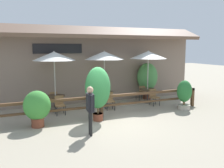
% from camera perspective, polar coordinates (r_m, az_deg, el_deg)
% --- Properties ---
extents(ground_plane, '(60.00, 60.00, 0.00)m').
position_cam_1_polar(ground_plane, '(10.35, -0.33, -8.86)').
color(ground_plane, '#9E937F').
extents(building_facade, '(14.28, 1.49, 4.23)m').
position_cam_1_polar(building_facade, '(13.78, -7.05, 4.58)').
color(building_facade, gray).
rests_on(building_facade, ground).
extents(patio_railing, '(10.40, 0.14, 0.95)m').
position_cam_1_polar(patio_railing, '(11.11, -2.45, -3.95)').
color(patio_railing, brown).
rests_on(patio_railing, ground).
extents(patio_umbrella_near, '(2.01, 2.01, 2.90)m').
position_cam_1_polar(patio_umbrella_near, '(12.10, -13.10, 6.21)').
color(patio_umbrella_near, '#B7B2A8').
rests_on(patio_umbrella_near, ground).
extents(dining_table_near, '(0.92, 0.92, 0.77)m').
position_cam_1_polar(dining_table_near, '(12.34, -12.78, -3.30)').
color(dining_table_near, '#4C3826').
rests_on(dining_table_near, ground).
extents(chair_near_streetside, '(0.42, 0.42, 0.86)m').
position_cam_1_polar(chair_near_streetside, '(11.73, -11.85, -4.53)').
color(chair_near_streetside, olive).
rests_on(chair_near_streetside, ground).
extents(chair_near_wallside, '(0.51, 0.51, 0.86)m').
position_cam_1_polar(chair_near_wallside, '(13.01, -13.43, -3.32)').
color(chair_near_wallside, olive).
rests_on(chair_near_wallside, ground).
extents(patio_umbrella_middle, '(2.01, 2.01, 2.90)m').
position_cam_1_polar(patio_umbrella_middle, '(12.80, -1.78, 6.54)').
color(patio_umbrella_middle, '#B7B2A8').
rests_on(patio_umbrella_middle, ground).
extents(dining_table_middle, '(0.92, 0.92, 0.77)m').
position_cam_1_polar(dining_table_middle, '(13.03, -1.74, -2.47)').
color(dining_table_middle, '#4C3826').
rests_on(dining_table_middle, ground).
extents(chair_middle_streetside, '(0.47, 0.47, 0.86)m').
position_cam_1_polar(chair_middle_streetside, '(12.37, -0.55, -3.68)').
color(chair_middle_streetside, olive).
rests_on(chair_middle_streetside, ground).
extents(chair_middle_wallside, '(0.47, 0.47, 0.86)m').
position_cam_1_polar(chair_middle_wallside, '(13.71, -3.21, -2.50)').
color(chair_middle_wallside, olive).
rests_on(chair_middle_wallside, ground).
extents(patio_umbrella_far, '(2.01, 2.01, 2.90)m').
position_cam_1_polar(patio_umbrella_far, '(13.84, 8.29, 6.59)').
color(patio_umbrella_far, '#B7B2A8').
rests_on(patio_umbrella_far, ground).
extents(dining_table_far, '(0.92, 0.92, 0.77)m').
position_cam_1_polar(dining_table_far, '(14.05, 8.11, -1.75)').
color(dining_table_far, '#4C3826').
rests_on(dining_table_far, ground).
extents(chair_far_streetside, '(0.43, 0.43, 0.86)m').
position_cam_1_polar(chair_far_streetside, '(13.48, 9.55, -2.79)').
color(chair_far_streetside, olive).
rests_on(chair_far_streetside, ground).
extents(chair_far_wallside, '(0.43, 0.43, 0.86)m').
position_cam_1_polar(chair_far_wallside, '(14.66, 6.68, -1.83)').
color(chair_far_wallside, olive).
rests_on(chair_far_wallside, ground).
extents(potted_plant_corner_fern, '(1.07, 0.96, 2.27)m').
position_cam_1_polar(potted_plant_corner_fern, '(10.36, -3.27, -1.09)').
color(potted_plant_corner_fern, brown).
rests_on(potted_plant_corner_fern, ground).
extents(potted_plant_broad_leaf, '(0.76, 0.68, 1.45)m').
position_cam_1_polar(potted_plant_broad_leaf, '(12.88, 16.21, -2.10)').
color(potted_plant_broad_leaf, '#B7AD99').
rests_on(potted_plant_broad_leaf, ground).
extents(potted_plant_entrance_palm, '(1.04, 0.93, 1.43)m').
position_cam_1_polar(potted_plant_entrance_palm, '(10.05, -16.75, -5.00)').
color(potted_plant_entrance_palm, brown).
rests_on(potted_plant_entrance_palm, ground).
extents(potted_plant_small_flowering, '(1.23, 1.11, 2.15)m').
position_cam_1_polar(potted_plant_small_flowering, '(14.93, 8.07, 1.50)').
color(potted_plant_small_flowering, brown).
rests_on(potted_plant_small_flowering, ground).
extents(pedestrian, '(0.27, 0.60, 1.74)m').
position_cam_1_polar(pedestrian, '(8.69, -5.01, -4.63)').
color(pedestrian, black).
rests_on(pedestrian, ground).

